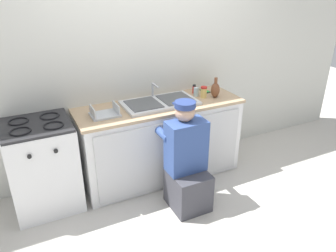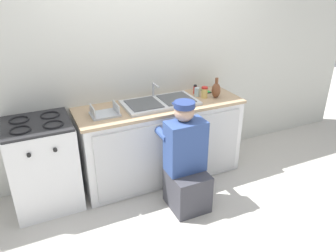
{
  "view_description": "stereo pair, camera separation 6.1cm",
  "coord_description": "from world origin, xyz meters",
  "px_view_note": "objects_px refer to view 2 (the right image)",
  "views": [
    {
      "loc": [
        -1.37,
        -2.7,
        2.17
      ],
      "look_at": [
        0.0,
        0.1,
        0.71
      ],
      "focal_mm": 35.0,
      "sensor_mm": 36.0,
      "label": 1
    },
    {
      "loc": [
        -1.32,
        -2.73,
        2.17
      ],
      "look_at": [
        0.0,
        0.1,
        0.71
      ],
      "focal_mm": 35.0,
      "sensor_mm": 36.0,
      "label": 2
    }
  ],
  "objects_px": {
    "sink_double_basin": "(160,102)",
    "cell_phone": "(206,91)",
    "condiment_jar": "(204,92)",
    "vase_decorative": "(216,90)",
    "spice_bottle_red": "(195,89)",
    "plumber_person": "(186,165)",
    "dish_rack_tray": "(105,113)",
    "stove_range": "(44,164)",
    "water_glass": "(197,92)"
  },
  "relations": [
    {
      "from": "water_glass",
      "to": "dish_rack_tray",
      "type": "height_order",
      "value": "dish_rack_tray"
    },
    {
      "from": "vase_decorative",
      "to": "condiment_jar",
      "type": "height_order",
      "value": "vase_decorative"
    },
    {
      "from": "water_glass",
      "to": "condiment_jar",
      "type": "relative_size",
      "value": 0.78
    },
    {
      "from": "vase_decorative",
      "to": "spice_bottle_red",
      "type": "relative_size",
      "value": 2.19
    },
    {
      "from": "sink_double_basin",
      "to": "condiment_jar",
      "type": "height_order",
      "value": "sink_double_basin"
    },
    {
      "from": "spice_bottle_red",
      "to": "sink_double_basin",
      "type": "bearing_deg",
      "value": -164.49
    },
    {
      "from": "dish_rack_tray",
      "to": "condiment_jar",
      "type": "bearing_deg",
      "value": 0.78
    },
    {
      "from": "stove_range",
      "to": "condiment_jar",
      "type": "bearing_deg",
      "value": -0.97
    },
    {
      "from": "plumber_person",
      "to": "dish_rack_tray",
      "type": "height_order",
      "value": "plumber_person"
    },
    {
      "from": "plumber_person",
      "to": "vase_decorative",
      "type": "relative_size",
      "value": 4.8
    },
    {
      "from": "stove_range",
      "to": "spice_bottle_red",
      "type": "xyz_separation_m",
      "value": [
        1.77,
        0.14,
        0.48
      ]
    },
    {
      "from": "plumber_person",
      "to": "cell_phone",
      "type": "xyz_separation_m",
      "value": [
        0.66,
        0.76,
        0.43
      ]
    },
    {
      "from": "spice_bottle_red",
      "to": "plumber_person",
      "type": "bearing_deg",
      "value": -123.62
    },
    {
      "from": "condiment_jar",
      "to": "plumber_person",
      "type": "bearing_deg",
      "value": -132.01
    },
    {
      "from": "vase_decorative",
      "to": "spice_bottle_red",
      "type": "height_order",
      "value": "vase_decorative"
    },
    {
      "from": "sink_double_basin",
      "to": "spice_bottle_red",
      "type": "distance_m",
      "value": 0.53
    },
    {
      "from": "cell_phone",
      "to": "condiment_jar",
      "type": "distance_m",
      "value": 0.22
    },
    {
      "from": "cell_phone",
      "to": "spice_bottle_red",
      "type": "xyz_separation_m",
      "value": [
        -0.15,
        0.0,
        0.04
      ]
    },
    {
      "from": "stove_range",
      "to": "cell_phone",
      "type": "height_order",
      "value": "stove_range"
    },
    {
      "from": "water_glass",
      "to": "dish_rack_tray",
      "type": "distance_m",
      "value": 1.11
    },
    {
      "from": "spice_bottle_red",
      "to": "condiment_jar",
      "type": "relative_size",
      "value": 0.82
    },
    {
      "from": "plumber_person",
      "to": "cell_phone",
      "type": "height_order",
      "value": "plumber_person"
    },
    {
      "from": "plumber_person",
      "to": "water_glass",
      "type": "relative_size",
      "value": 11.04
    },
    {
      "from": "spice_bottle_red",
      "to": "vase_decorative",
      "type": "bearing_deg",
      "value": -57.04
    },
    {
      "from": "plumber_person",
      "to": "condiment_jar",
      "type": "distance_m",
      "value": 0.93
    },
    {
      "from": "plumber_person",
      "to": "cell_phone",
      "type": "distance_m",
      "value": 1.09
    },
    {
      "from": "water_glass",
      "to": "cell_phone",
      "type": "xyz_separation_m",
      "value": [
        0.18,
        0.09,
        -0.04
      ]
    },
    {
      "from": "dish_rack_tray",
      "to": "spice_bottle_red",
      "type": "bearing_deg",
      "value": 9.52
    },
    {
      "from": "sink_double_basin",
      "to": "cell_phone",
      "type": "height_order",
      "value": "sink_double_basin"
    },
    {
      "from": "sink_double_basin",
      "to": "water_glass",
      "type": "xyz_separation_m",
      "value": [
        0.48,
        0.05,
        0.03
      ]
    },
    {
      "from": "dish_rack_tray",
      "to": "stove_range",
      "type": "bearing_deg",
      "value": 175.91
    },
    {
      "from": "stove_range",
      "to": "sink_double_basin",
      "type": "bearing_deg",
      "value": 0.1
    },
    {
      "from": "plumber_person",
      "to": "spice_bottle_red",
      "type": "distance_m",
      "value": 1.03
    },
    {
      "from": "sink_double_basin",
      "to": "cell_phone",
      "type": "relative_size",
      "value": 5.71
    },
    {
      "from": "vase_decorative",
      "to": "condiment_jar",
      "type": "xyz_separation_m",
      "value": [
        -0.12,
        0.05,
        -0.03
      ]
    },
    {
      "from": "spice_bottle_red",
      "to": "cell_phone",
      "type": "bearing_deg",
      "value": -0.77
    },
    {
      "from": "cell_phone",
      "to": "stove_range",
      "type": "bearing_deg",
      "value": -175.79
    },
    {
      "from": "spice_bottle_red",
      "to": "condiment_jar",
      "type": "height_order",
      "value": "condiment_jar"
    },
    {
      "from": "cell_phone",
      "to": "spice_bottle_red",
      "type": "relative_size",
      "value": 1.33
    },
    {
      "from": "sink_double_basin",
      "to": "plumber_person",
      "type": "distance_m",
      "value": 0.76
    },
    {
      "from": "stove_range",
      "to": "water_glass",
      "type": "bearing_deg",
      "value": 1.71
    },
    {
      "from": "sink_double_basin",
      "to": "condiment_jar",
      "type": "relative_size",
      "value": 6.25
    },
    {
      "from": "plumber_person",
      "to": "stove_range",
      "type": "bearing_deg",
      "value": 154.06
    },
    {
      "from": "dish_rack_tray",
      "to": "vase_decorative",
      "type": "height_order",
      "value": "vase_decorative"
    },
    {
      "from": "sink_double_basin",
      "to": "condiment_jar",
      "type": "bearing_deg",
      "value": -3.49
    },
    {
      "from": "cell_phone",
      "to": "condiment_jar",
      "type": "height_order",
      "value": "condiment_jar"
    },
    {
      "from": "stove_range",
      "to": "vase_decorative",
      "type": "xyz_separation_m",
      "value": [
        1.92,
        -0.08,
        0.52
      ]
    },
    {
      "from": "water_glass",
      "to": "cell_phone",
      "type": "height_order",
      "value": "water_glass"
    },
    {
      "from": "cell_phone",
      "to": "water_glass",
      "type": "bearing_deg",
      "value": -153.21
    },
    {
      "from": "dish_rack_tray",
      "to": "cell_phone",
      "type": "xyz_separation_m",
      "value": [
        1.28,
        0.19,
        -0.02
      ]
    }
  ]
}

